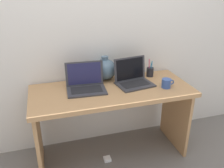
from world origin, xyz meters
The scene contains 9 objects.
ground_plane centered at (0.00, 0.00, 0.00)m, with size 6.00×6.00×0.00m, color slate.
back_wall centered at (0.00, 0.35, 1.20)m, with size 4.40×0.04×2.40m, color silver.
desk centered at (0.00, 0.00, 0.58)m, with size 1.47×0.61×0.74m.
laptop_left centered at (-0.23, 0.07, 0.80)m, with size 0.36×0.27×0.24m.
laptop_right centered at (0.22, 0.07, 0.80)m, with size 0.36×0.29×0.24m.
green_vase centered at (0.00, 0.25, 0.85)m, with size 0.22×0.22×0.24m.
coffee_mug centered at (0.49, -0.11, 0.78)m, with size 0.12×0.08×0.08m.
pen_cup centered at (0.46, 0.19, 0.79)m, with size 0.07×0.07×0.18m.
power_brick centered at (-0.07, -0.08, 0.01)m, with size 0.07×0.07×0.03m, color white.
Camera 1 is at (-0.56, -1.89, 1.67)m, focal length 38.31 mm.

